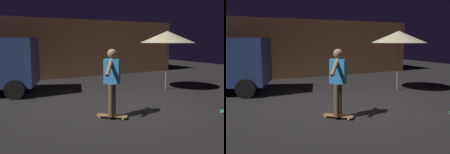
# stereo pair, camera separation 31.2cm
# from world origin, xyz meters

# --- Properties ---
(ground_plane) EXTENTS (28.00, 28.00, 0.00)m
(ground_plane) POSITION_xyz_m (0.00, 0.00, 0.00)
(ground_plane) COLOR black
(low_building) EXTENTS (12.26, 3.38, 3.03)m
(low_building) POSITION_xyz_m (1.37, 7.78, 1.51)
(low_building) COLOR tan
(low_building) RESTS_ON ground_plane
(patio_umbrella) EXTENTS (2.10, 2.10, 2.30)m
(patio_umbrella) POSITION_xyz_m (3.00, 1.31, 2.07)
(patio_umbrella) COLOR slate
(patio_umbrella) RESTS_ON ground_plane
(skateboard_ridden) EXTENTS (0.70, 0.69, 0.07)m
(skateboard_ridden) POSITION_xyz_m (-0.70, -0.83, 0.06)
(skateboard_ridden) COLOR olive
(skateboard_ridden) RESTS_ON ground_plane
(skater) EXTENTS (0.75, 0.77, 1.67)m
(skater) POSITION_xyz_m (-0.70, -0.83, 1.04)
(skater) COLOR brown
(skater) RESTS_ON skateboard_ridden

